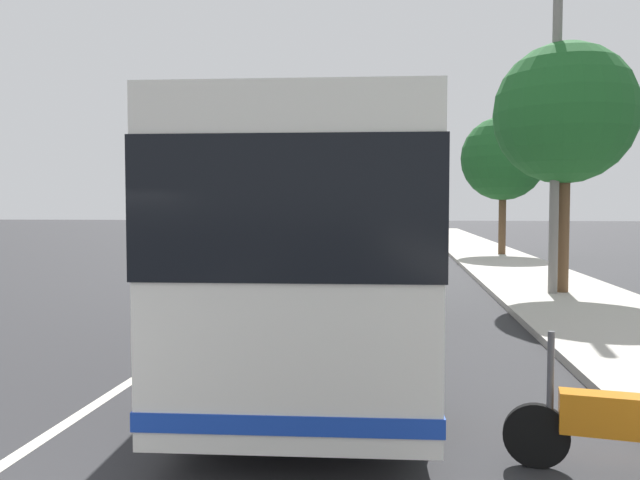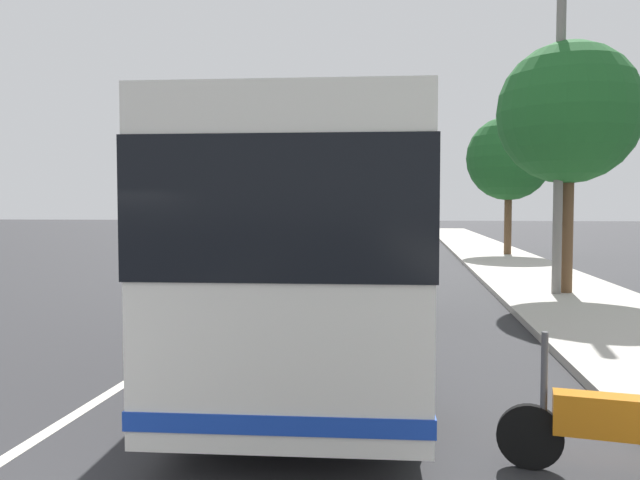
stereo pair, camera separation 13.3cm
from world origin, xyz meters
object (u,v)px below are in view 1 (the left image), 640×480
car_side_street (276,238)px  utility_pole (555,141)px  roadside_tree_mid_block (565,114)px  roadside_tree_far_block (503,159)px  coach_bus (325,234)px  car_ahead_same_lane (378,230)px  car_behind_bus (321,230)px  motorcycle_by_tree (627,426)px

car_side_street → utility_pole: bearing=37.4°
roadside_tree_mid_block → roadside_tree_far_block: bearing=-2.6°
car_side_street → roadside_tree_far_block: 11.85m
roadside_tree_mid_block → utility_pole: 0.80m
roadside_tree_mid_block → utility_pole: bearing=135.0°
coach_bus → car_side_street: bearing=9.8°
car_side_street → car_ahead_same_lane: size_ratio=0.89×
car_side_street → utility_pole: 18.73m
car_behind_bus → coach_bus: bearing=7.6°
car_behind_bus → car_side_street: size_ratio=0.95×
motorcycle_by_tree → car_ahead_same_lane: bearing=-75.0°
roadside_tree_far_block → utility_pole: 13.86m
car_side_street → car_behind_bus: bearing=179.8°
coach_bus → motorcycle_by_tree: (-4.27, -3.12, -1.46)m
coach_bus → motorcycle_by_tree: coach_bus is taller
coach_bus → utility_pole: utility_pole is taller
car_ahead_same_lane → roadside_tree_mid_block: bearing=-171.3°
motorcycle_by_tree → roadside_tree_mid_block: roadside_tree_mid_block is taller
car_behind_bus → roadside_tree_mid_block: size_ratio=0.60×
car_behind_bus → car_ahead_same_lane: car_behind_bus is taller
coach_bus → car_ahead_same_lane: 37.31m
roadside_tree_far_block → utility_pole: size_ratio=0.82×
roadside_tree_mid_block → car_ahead_same_lane: bearing=10.7°
car_side_street → car_ahead_same_lane: car_side_street is taller
utility_pole → car_behind_bus: bearing=18.9°
car_behind_bus → car_side_street: 11.99m
coach_bus → car_behind_bus: size_ratio=2.61×
roadside_tree_mid_block → roadside_tree_far_block: (13.53, -0.62, -0.12)m
car_ahead_same_lane → utility_pole: (-30.45, -5.42, 3.34)m
motorcycle_by_tree → roadside_tree_mid_block: size_ratio=0.31×
car_behind_bus → roadside_tree_mid_block: bearing=20.1°
utility_pole → car_side_street: bearing=33.5°
car_behind_bus → utility_pole: 29.07m
coach_bus → car_behind_bus: 34.45m
car_ahead_same_lane → utility_pole: size_ratio=0.58×
roadside_tree_far_block → motorcycle_by_tree: bearing=173.4°
car_ahead_same_lane → motorcycle_by_tree: bearing=-177.3°
motorcycle_by_tree → utility_pole: size_ratio=0.26×
coach_bus → roadside_tree_far_block: bearing=-19.3°
car_ahead_same_lane → utility_pole: utility_pole is taller
coach_bus → car_ahead_same_lane: bearing=-2.6°
car_ahead_same_lane → utility_pole: 31.11m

